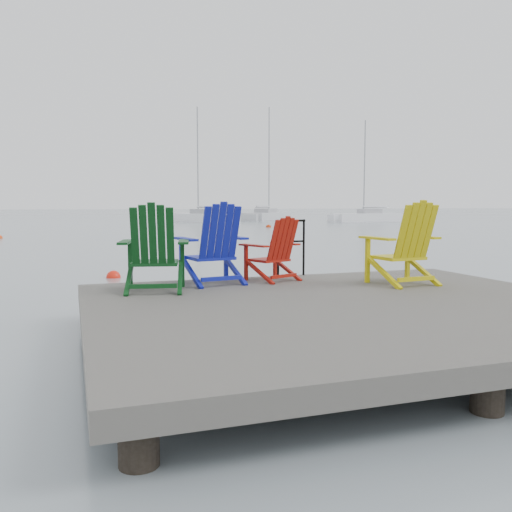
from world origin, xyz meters
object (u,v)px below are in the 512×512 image
object	(u,v)px
chair_red	(274,249)
sailboat_far	(367,218)
chair_green	(154,249)
chair_blue	(214,244)
chair_yellow	(405,244)
buoy_c	(209,227)
handrail	(291,242)
buoy_a	(113,278)
sailboat_near	(201,218)
buoy_d	(269,227)
sailboat_mid	(267,217)

from	to	relation	value
chair_red	sailboat_far	world-z (taller)	sailboat_far
chair_green	chair_blue	distance (m)	0.99
chair_yellow	buoy_c	bearing A→B (deg)	76.07
chair_blue	chair_yellow	world-z (taller)	chair_yellow
handrail	chair_blue	bearing A→B (deg)	-159.95
buoy_a	sailboat_near	bearing A→B (deg)	74.12
chair_green	buoy_c	world-z (taller)	chair_green
chair_green	buoy_d	distance (m)	32.37
chair_yellow	buoy_c	size ratio (longest dim) A/B	3.51
chair_blue	chair_yellow	size ratio (longest dim) A/B	0.98
sailboat_mid	sailboat_far	xyz separation A→B (m)	(7.09, -8.78, 0.00)
chair_red	sailboat_near	size ratio (longest dim) A/B	0.08
sailboat_near	buoy_c	size ratio (longest dim) A/B	33.73
chair_yellow	chair_red	bearing A→B (deg)	144.36
sailboat_near	buoy_c	xyz separation A→B (m)	(-1.95, -11.12, -0.36)
sailboat_near	chair_yellow	bearing A→B (deg)	-126.26
sailboat_near	sailboat_far	world-z (taller)	sailboat_near
handrail	buoy_c	xyz separation A→B (m)	(6.41, 31.39, -1.04)
sailboat_far	buoy_d	size ratio (longest dim) A/B	24.98
sailboat_mid	handrail	bearing A→B (deg)	-68.24
chair_green	buoy_a	distance (m)	5.50
chair_green	sailboat_far	bearing A→B (deg)	68.90
chair_yellow	buoy_d	world-z (taller)	chair_yellow
sailboat_near	buoy_d	size ratio (longest dim) A/B	27.88
buoy_c	buoy_d	bearing A→B (deg)	-33.05
chair_green	sailboat_far	size ratio (longest dim) A/B	0.11
chair_green	buoy_c	bearing A→B (deg)	87.42
chair_red	chair_green	bearing A→B (deg)	172.22
sailboat_far	buoy_a	world-z (taller)	sailboat_far
chair_red	buoy_c	size ratio (longest dim) A/B	2.85
sailboat_mid	buoy_a	bearing A→B (deg)	-72.91
sailboat_near	chair_green	bearing A→B (deg)	-130.74
handrail	sailboat_far	distance (m)	45.19
sailboat_far	chair_yellow	bearing A→B (deg)	142.86
handrail	sailboat_near	world-z (taller)	sailboat_near
buoy_a	buoy_c	world-z (taller)	buoy_c
chair_blue	sailboat_far	xyz separation A→B (m)	(25.23, 38.89, -0.72)
chair_red	sailboat_near	bearing A→B (deg)	56.74
chair_green	chair_yellow	bearing A→B (deg)	4.18
chair_green	chair_blue	bearing A→B (deg)	36.85
chair_green	chair_yellow	xyz separation A→B (m)	(3.46, -0.51, 0.02)
buoy_a	buoy_c	distance (m)	28.34
sailboat_near	sailboat_far	xyz separation A→B (m)	(15.47, -4.13, 0.00)
handrail	chair_yellow	bearing A→B (deg)	-51.08
chair_green	sailboat_near	world-z (taller)	sailboat_near
buoy_a	sailboat_far	bearing A→B (deg)	52.21
sailboat_mid	sailboat_far	distance (m)	11.29
chair_red	sailboat_mid	world-z (taller)	sailboat_mid
chair_green	sailboat_far	xyz separation A→B (m)	(26.14, 39.30, -0.71)
sailboat_far	buoy_c	distance (m)	18.78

